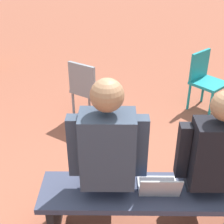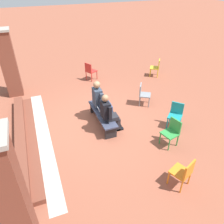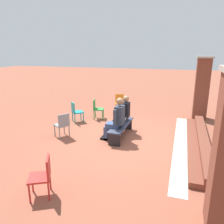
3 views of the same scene
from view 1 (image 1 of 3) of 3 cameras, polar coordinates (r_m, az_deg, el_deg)
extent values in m
cube|color=#33384C|center=(2.62, 7.21, -14.38)|extent=(1.80, 0.44, 0.05)
cube|color=black|center=(2.81, -10.36, -17.44)|extent=(0.06, 0.37, 0.40)
cube|color=#232328|center=(2.77, 16.24, -10.31)|extent=(0.33, 0.38, 0.13)
cube|color=#232328|center=(3.11, 16.23, -12.00)|extent=(0.11, 0.11, 0.45)
cube|color=black|center=(3.28, 15.51, -13.85)|extent=(0.11, 0.23, 0.07)
cube|color=#232328|center=(3.07, 13.07, -12.15)|extent=(0.11, 0.11, 0.45)
cube|color=black|center=(3.24, 12.48, -14.01)|extent=(0.11, 0.23, 0.07)
cube|color=black|center=(2.42, 18.52, -7.36)|extent=(0.36, 0.23, 0.54)
cube|color=maroon|center=(2.53, 17.66, -6.44)|extent=(0.05, 0.01, 0.32)
cube|color=black|center=(2.42, 12.81, -6.93)|extent=(0.09, 0.10, 0.46)
cube|color=#384C75|center=(2.68, -0.65, -10.26)|extent=(0.36, 0.42, 0.15)
cube|color=#384C75|center=(3.03, 1.29, -11.90)|extent=(0.12, 0.13, 0.45)
cube|color=black|center=(3.20, 1.24, -13.68)|extent=(0.12, 0.25, 0.07)
cube|color=#384C75|center=(3.03, -2.35, -11.87)|extent=(0.12, 0.13, 0.45)
cube|color=black|center=(3.21, -2.23, -13.64)|extent=(0.12, 0.25, 0.07)
cube|color=#2D3847|center=(2.28, -0.82, -6.89)|extent=(0.40, 0.25, 0.59)
cube|color=#2D3847|center=(2.36, 5.40, -6.25)|extent=(0.09, 0.10, 0.50)
cube|color=#2D3847|center=(2.37, -6.92, -6.16)|extent=(0.09, 0.10, 0.50)
sphere|color=#8C6647|center=(2.04, -0.91, 3.08)|extent=(0.23, 0.23, 0.23)
cube|color=#9EA0A5|center=(2.63, 8.33, -13.20)|extent=(0.32, 0.22, 0.02)
cube|color=#2D2D33|center=(2.63, 8.32, -12.86)|extent=(0.29, 0.15, 0.00)
cube|color=#9EA0A5|center=(2.46, 8.90, -13.63)|extent=(0.32, 0.07, 0.19)
cube|color=#33519E|center=(2.46, 8.88, -13.50)|extent=(0.28, 0.06, 0.17)
cube|color=teal|center=(4.60, 17.31, 5.03)|extent=(0.59, 0.59, 0.04)
cube|color=teal|center=(4.61, 15.73, 8.29)|extent=(0.32, 0.30, 0.40)
cylinder|color=teal|center=(4.48, 17.58, 1.11)|extent=(0.04, 0.04, 0.40)
cylinder|color=teal|center=(4.64, 13.87, 2.70)|extent=(0.04, 0.04, 0.40)
cylinder|color=teal|center=(4.92, 16.31, 3.94)|extent=(0.04, 0.04, 0.40)
cube|color=gray|center=(4.23, -3.82, 4.17)|extent=(0.58, 0.58, 0.04)
cube|color=gray|center=(4.00, -5.54, 6.02)|extent=(0.36, 0.25, 0.40)
cylinder|color=gray|center=(4.37, -0.42, 1.87)|extent=(0.04, 0.04, 0.40)
cylinder|color=gray|center=(4.55, -4.21, 3.01)|extent=(0.04, 0.04, 0.40)
cylinder|color=gray|center=(4.11, -3.18, -0.09)|extent=(0.04, 0.04, 0.40)
cylinder|color=gray|center=(4.31, -7.07, 1.20)|extent=(0.04, 0.04, 0.40)
camera|label=2|loc=(6.43, 100.74, 17.03)|focal=35.00mm
camera|label=3|loc=(6.52, -92.14, 4.99)|focal=35.00mm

